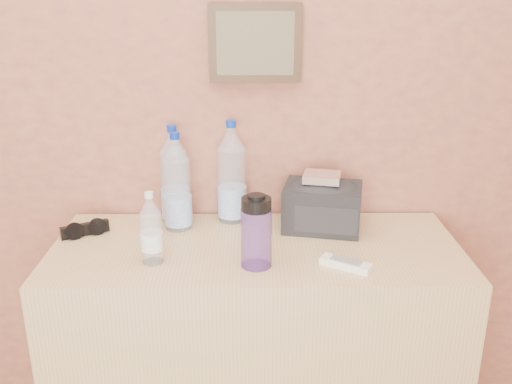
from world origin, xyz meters
TOP-DOWN VIEW (x-y plane):
  - picture_frame at (0.21, 1.98)m, footprint 0.30×0.03m
  - dresser at (0.21, 1.71)m, footprint 1.29×0.54m
  - pet_large_a at (-0.05, 1.86)m, footprint 0.09×0.09m
  - pet_large_b at (-0.07, 1.92)m, footprint 0.09×0.09m
  - pet_large_c at (0.13, 1.93)m, footprint 0.10×0.10m
  - pet_small at (-0.10, 1.60)m, footprint 0.06×0.06m
  - nalgene_bottle at (0.21, 1.58)m, footprint 0.09×0.09m
  - sunglasses at (-0.35, 1.80)m, footprint 0.16×0.13m
  - ac_remote at (0.47, 1.56)m, footprint 0.15×0.12m
  - toiletry_bag at (0.43, 1.85)m, footprint 0.28×0.23m
  - foil_packet at (0.42, 1.84)m, footprint 0.14×0.12m

SIDE VIEW (x-z plane):
  - dresser at x=0.21m, z-range 0.00..0.80m
  - ac_remote at x=0.47m, z-range 0.80..0.82m
  - sunglasses at x=-0.35m, z-range 0.80..0.84m
  - toiletry_bag at x=0.43m, z-range 0.80..0.98m
  - pet_small at x=-0.10m, z-range 0.79..1.01m
  - nalgene_bottle at x=0.21m, z-range 0.80..1.02m
  - pet_large_a at x=-0.05m, z-range 0.78..1.12m
  - pet_large_b at x=-0.07m, z-range 0.78..1.12m
  - pet_large_c at x=0.13m, z-range 0.78..1.14m
  - foil_packet at x=0.42m, z-range 0.98..1.00m
  - picture_frame at x=0.21m, z-range 1.27..1.52m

